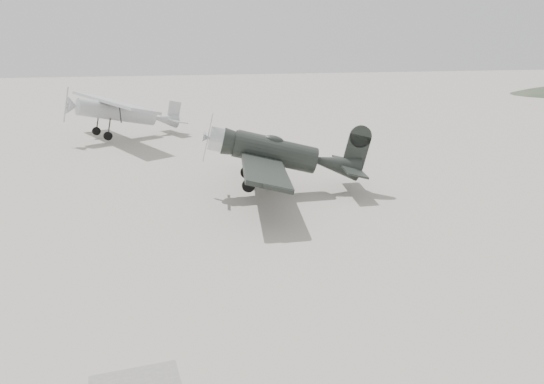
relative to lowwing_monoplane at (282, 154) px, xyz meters
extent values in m
plane|color=gray|center=(-0.37, -6.50, -1.83)|extent=(160.00, 160.00, 0.00)
cylinder|color=black|center=(-0.35, 0.04, 0.06)|extent=(4.01, 1.68, 1.24)
cone|color=black|center=(2.55, -0.30, 0.11)|extent=(2.42, 1.41, 1.15)
cylinder|color=silver|center=(-3.03, 0.36, 0.06)|extent=(0.92, 1.18, 1.10)
cone|color=silver|center=(-3.56, 0.42, 0.06)|extent=(0.37, 0.53, 0.50)
cube|color=silver|center=(-3.49, 0.41, 0.06)|extent=(0.07, 0.16, 2.30)
ellipsoid|color=black|center=(-0.52, 0.06, 0.61)|extent=(1.04, 0.71, 0.41)
cube|color=black|center=(-0.96, 0.11, -0.25)|extent=(3.09, 10.76, 0.19)
cube|color=black|center=(3.25, -0.38, 0.15)|extent=(1.40, 3.80, 0.09)
cube|color=black|center=(3.39, -0.40, 0.90)|extent=(1.06, 0.21, 1.59)
cylinder|color=black|center=(-1.46, -1.03, -1.46)|extent=(0.61, 0.21, 0.60)
cylinder|color=black|center=(-1.18, 1.34, -1.46)|extent=(0.61, 0.21, 0.60)
cylinder|color=#333333|center=(-1.46, -1.03, -0.86)|extent=(0.11, 0.11, 1.24)
cylinder|color=#333333|center=(-1.18, 1.34, -0.86)|extent=(0.11, 0.11, 1.24)
cylinder|color=black|center=(3.47, -0.41, -0.27)|extent=(0.20, 0.09, 0.19)
cylinder|color=#9DA0A2|center=(-8.51, 15.06, 0.07)|extent=(5.49, 3.36, 1.17)
cone|color=#9DA0A2|center=(-5.14, 16.61, 0.07)|extent=(2.17, 1.76, 1.06)
cone|color=#9DA0A2|center=(-11.30, 13.77, 0.07)|extent=(1.04, 1.27, 1.10)
cube|color=#9DA0A2|center=(-11.68, 13.60, 0.07)|extent=(0.11, 0.16, 2.33)
cube|color=#9DA0A2|center=(-8.89, 14.88, 0.73)|extent=(6.71, 11.42, 0.19)
cube|color=#9DA0A2|center=(-4.66, 16.83, 0.13)|extent=(2.37, 3.67, 0.08)
cube|color=#9DA0A2|center=(-4.57, 16.88, 0.81)|extent=(0.90, 0.48, 1.38)
cylinder|color=black|center=(-8.79, 13.65, -1.54)|extent=(0.60, 0.38, 0.59)
cylinder|color=black|center=(-9.77, 15.76, -1.54)|extent=(0.60, 0.38, 0.59)
cylinder|color=#333333|center=(-8.79, 13.65, -0.93)|extent=(0.13, 0.13, 1.27)
cylinder|color=#333333|center=(-9.77, 15.76, -0.93)|extent=(0.13, 0.13, 1.27)
cylinder|color=black|center=(-4.47, 16.92, -0.24)|extent=(0.20, 0.15, 0.19)
camera|label=1|loc=(-5.36, -23.56, 5.44)|focal=35.00mm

